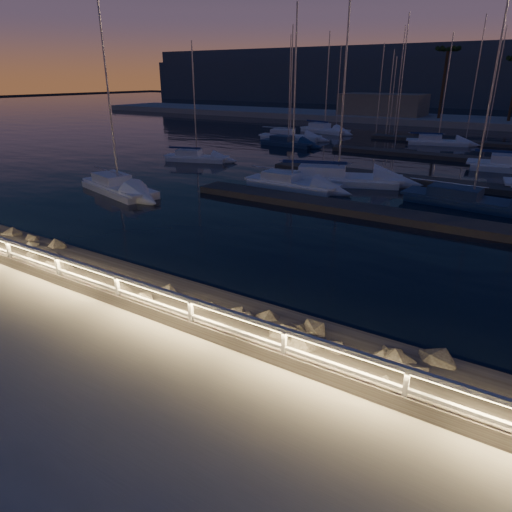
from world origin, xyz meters
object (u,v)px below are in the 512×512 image
(sailboat_f, at_px, (290,182))
(sailboat_i, at_px, (288,136))
(sailboat_j, at_px, (287,142))
(sailboat_n, at_px, (436,141))
(sailboat_c, at_px, (335,177))
(sailboat_e, at_px, (195,157))
(guard_rail, at_px, (162,298))
(sailboat_b, at_px, (117,186))
(sailboat_m, at_px, (324,129))
(sailboat_h, at_px, (468,199))

(sailboat_f, bearing_deg, sailboat_i, 119.57)
(sailboat_j, bearing_deg, sailboat_n, 40.45)
(sailboat_c, height_order, sailboat_e, sailboat_c)
(guard_rail, xyz_separation_m, sailboat_b, (-15.72, 12.05, -0.95))
(sailboat_c, xyz_separation_m, sailboat_n, (1.62, 25.03, -0.06))
(sailboat_e, xyz_separation_m, sailboat_n, (16.30, 23.33, 0.01))
(sailboat_f, xyz_separation_m, sailboat_i, (-12.65, 22.70, 0.05))
(sailboat_i, height_order, sailboat_m, sailboat_i)
(sailboat_b, height_order, sailboat_e, sailboat_b)
(guard_rail, relative_size, sailboat_h, 3.22)
(sailboat_b, xyz_separation_m, sailboat_e, (-3.37, 12.26, -0.03))
(sailboat_b, height_order, sailboat_i, sailboat_i)
(sailboat_c, bearing_deg, guard_rail, -98.87)
(sailboat_e, height_order, sailboat_f, sailboat_f)
(guard_rail, distance_m, sailboat_j, 41.31)
(sailboat_b, height_order, sailboat_f, sailboat_b)
(sailboat_m, bearing_deg, sailboat_j, -65.68)
(sailboat_i, bearing_deg, guard_rail, -76.62)
(sailboat_m, bearing_deg, sailboat_e, -74.26)
(sailboat_h, height_order, sailboat_j, sailboat_h)
(sailboat_f, height_order, sailboat_m, sailboat_m)
(guard_rail, bearing_deg, sailboat_m, 109.97)
(sailboat_h, xyz_separation_m, sailboat_i, (-24.09, 21.04, 0.05))
(guard_rail, bearing_deg, sailboat_f, 108.34)
(sailboat_j, bearing_deg, sailboat_e, -94.38)
(sailboat_f, distance_m, sailboat_j, 20.99)
(sailboat_c, bearing_deg, sailboat_h, -28.90)
(sailboat_f, distance_m, sailboat_m, 34.38)
(sailboat_j, bearing_deg, guard_rail, -60.76)
(sailboat_f, bearing_deg, sailboat_c, 57.47)
(sailboat_e, bearing_deg, sailboat_h, -25.89)
(sailboat_i, bearing_deg, sailboat_f, -71.86)
(sailboat_h, bearing_deg, sailboat_c, 176.31)
(sailboat_j, bearing_deg, sailboat_i, 122.24)
(sailboat_f, relative_size, sailboat_j, 1.02)
(sailboat_m, distance_m, sailboat_n, 16.43)
(guard_rail, distance_m, sailboat_c, 23.05)
(sailboat_h, distance_m, sailboat_m, 38.60)
(sailboat_c, height_order, sailboat_h, sailboat_c)
(sailboat_c, xyz_separation_m, sailboat_m, (-14.33, 28.96, -0.01))
(sailboat_b, distance_m, sailboat_c, 15.47)
(sailboat_e, xyz_separation_m, sailboat_j, (2.26, 13.40, 0.01))
(sailboat_m, bearing_deg, sailboat_h, -35.60)
(sailboat_h, bearing_deg, guard_rail, -97.98)
(sailboat_b, relative_size, sailboat_i, 0.97)
(sailboat_j, bearing_deg, sailboat_f, -55.18)
(sailboat_h, relative_size, sailboat_i, 1.06)
(guard_rail, height_order, sailboat_f, sailboat_f)
(sailboat_i, bearing_deg, sailboat_c, -64.08)
(sailboat_e, relative_size, sailboat_f, 0.88)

